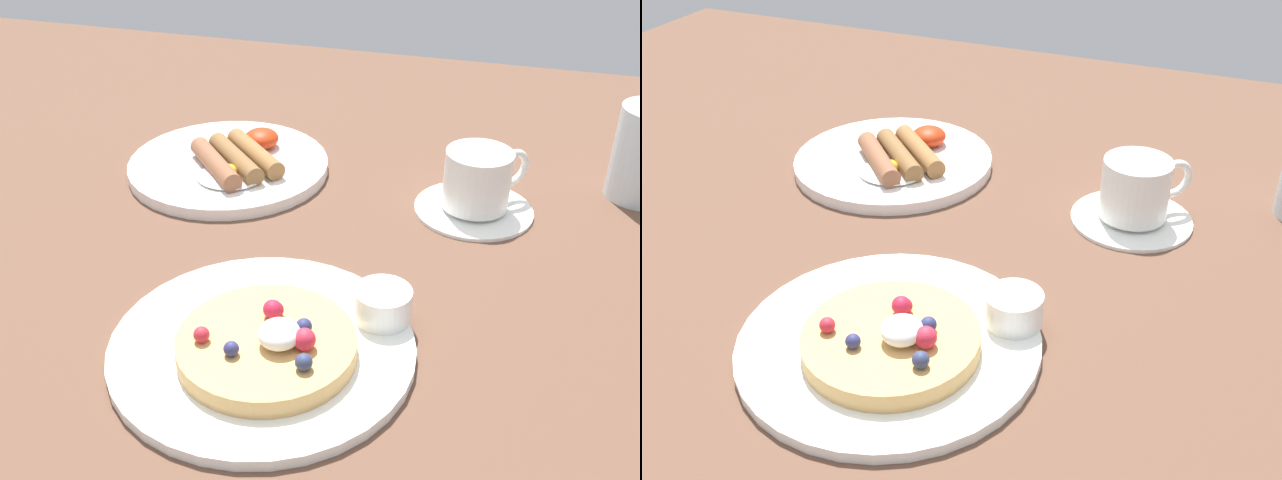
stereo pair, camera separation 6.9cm
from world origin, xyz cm
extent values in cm
cube|color=brown|center=(0.00, 0.00, -1.50)|extent=(155.83, 133.28, 3.00)
cylinder|color=white|center=(3.28, -10.27, 0.50)|extent=(24.97, 24.97, 1.01)
cylinder|color=tan|center=(4.14, -11.53, 1.86)|extent=(14.35, 14.35, 1.70)
sphere|color=red|center=(-0.50, -13.32, 3.35)|extent=(1.28, 1.28, 1.28)
sphere|color=red|center=(7.41, -11.93, 3.60)|extent=(1.78, 1.78, 1.78)
sphere|color=navy|center=(2.33, -14.21, 3.31)|extent=(1.21, 1.21, 1.21)
sphere|color=red|center=(3.99, -8.76, 3.38)|extent=(1.35, 1.35, 1.35)
sphere|color=navy|center=(6.82, -10.17, 3.37)|extent=(1.32, 1.32, 1.32)
sphere|color=navy|center=(8.07, -14.18, 3.38)|extent=(1.34, 1.34, 1.34)
sphere|color=#C31F3C|center=(3.79, -8.94, 3.50)|extent=(1.59, 1.59, 1.59)
ellipsoid|color=white|center=(5.42, -12.00, 3.72)|extent=(3.38, 3.38, 2.03)
cylinder|color=white|center=(11.92, -4.36, 2.42)|extent=(4.88, 4.88, 2.82)
cylinder|color=#591E08|center=(11.92, -4.36, 2.98)|extent=(4.00, 4.00, 0.34)
cylinder|color=white|center=(-11.66, 19.20, 0.68)|extent=(23.33, 23.33, 1.36)
cylinder|color=olive|center=(-8.48, 19.77, 2.46)|extent=(9.39, 9.08, 2.21)
cylinder|color=brown|center=(-10.17, 17.87, 2.46)|extent=(9.28, 9.20, 2.21)
cylinder|color=brown|center=(-11.86, 15.98, 2.46)|extent=(9.08, 9.40, 2.21)
ellipsoid|color=white|center=(-9.81, 14.92, 1.66)|extent=(7.46, 6.34, 0.60)
sphere|color=yellow|center=(-9.81, 14.92, 2.16)|extent=(2.00, 2.00, 2.00)
ellipsoid|color=#BB2E10|center=(-9.19, 23.83, 2.50)|extent=(4.16, 4.16, 2.29)
cylinder|color=white|center=(17.13, 17.73, 0.40)|extent=(12.64, 12.64, 0.80)
cylinder|color=white|center=(17.13, 17.73, 3.90)|extent=(7.03, 7.03, 6.21)
torus|color=white|center=(20.46, 20.78, 4.21)|extent=(3.69, 3.48, 4.27)
cylinder|color=#916C50|center=(17.13, 17.73, 5.89)|extent=(5.97, 5.97, 0.50)
camera|label=1|loc=(21.14, -54.55, 40.71)|focal=42.52mm
camera|label=2|loc=(27.61, -52.23, 40.71)|focal=42.52mm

